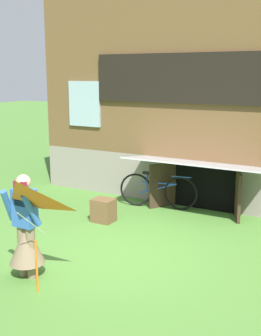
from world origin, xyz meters
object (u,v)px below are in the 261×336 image
object	(u,v)px
kite	(18,210)
person	(26,235)
bicycle_blue	(158,191)
wooden_crate	(103,210)

from	to	relation	value
kite	person	bearing A→B (deg)	126.20
kite	bicycle_blue	distance (m)	4.57
bicycle_blue	kite	bearing A→B (deg)	-99.53
person	kite	distance (m)	0.86
wooden_crate	kite	bearing A→B (deg)	-76.91
bicycle_blue	wooden_crate	world-z (taller)	bicycle_blue
bicycle_blue	wooden_crate	size ratio (longest dim) A/B	3.71
kite	bicycle_blue	xyz separation A→B (m)	(-0.17, 4.49, -0.84)
bicycle_blue	wooden_crate	distance (m)	1.48
bicycle_blue	wooden_crate	xyz separation A→B (m)	(-0.56, -1.37, -0.16)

